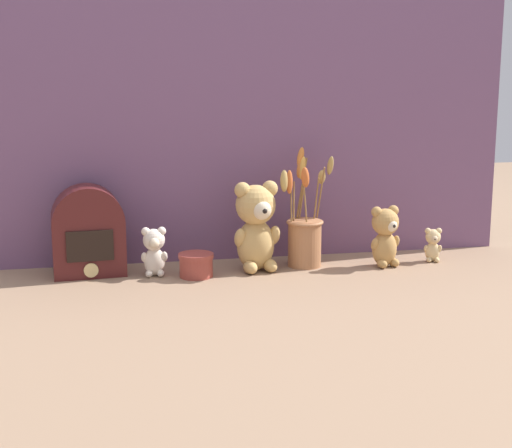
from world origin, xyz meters
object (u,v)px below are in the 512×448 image
Objects in this scene: teddy_bear_large at (257,225)px; teddy_bear_small at (154,250)px; flower_vase at (304,232)px; vintage_radio at (88,233)px; decorative_tin_tall at (196,265)px; teddy_bear_tiny at (433,244)px; teddy_bear_medium at (385,235)px.

teddy_bear_small is (-0.27, 0.00, -0.06)m from teddy_bear_large.
teddy_bear_small is 0.41m from flower_vase.
decorative_tin_tall is at bearing -15.58° from vintage_radio.
decorative_tin_tall is (-0.17, -0.03, -0.09)m from teddy_bear_large.
teddy_bear_large reaches higher than teddy_bear_tiny.
flower_vase is at bearing 168.41° from teddy_bear_medium.
teddy_bear_large reaches higher than decorative_tin_tall.
teddy_bear_medium is 1.29× the size of teddy_bear_small.
vintage_radio is (-0.78, 0.07, 0.02)m from teddy_bear_medium.
flower_vase reaches higher than vintage_radio.
flower_vase is at bearing 9.93° from decorative_tin_tall.
teddy_bear_tiny is (0.77, -0.00, -0.02)m from teddy_bear_small.
teddy_bear_medium reaches higher than teddy_bear_tiny.
teddy_bear_tiny is (0.50, -0.00, -0.08)m from teddy_bear_large.
teddy_bear_medium reaches higher than teddy_bear_small.
decorative_tin_tall is (-0.51, -0.01, -0.06)m from teddy_bear_medium.
flower_vase reaches higher than teddy_bear_large.
vintage_radio is at bearing 177.74° from flower_vase.
teddy_bear_tiny is 0.66m from decorative_tin_tall.
teddy_bear_medium is at bearing -2.08° from teddy_bear_small.
flower_vase reaches higher than teddy_bear_medium.
vintage_radio is at bearing 165.20° from teddy_bear_small.
flower_vase is (-0.36, 0.02, 0.04)m from teddy_bear_tiny.
teddy_bear_medium is 1.81× the size of decorative_tin_tall.
teddy_bear_medium is at bearing -172.30° from teddy_bear_tiny.
teddy_bear_large is at bearing 176.54° from teddy_bear_medium.
teddy_bear_medium is 1.74× the size of teddy_bear_tiny.
teddy_bear_small is at bearing -177.01° from flower_vase.
teddy_bear_medium is (0.35, -0.02, -0.04)m from teddy_bear_large.
teddy_bear_tiny is 0.94m from vintage_radio.
teddy_bear_small reaches higher than teddy_bear_tiny.
vintage_radio is (-0.93, 0.05, 0.06)m from teddy_bear_tiny.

